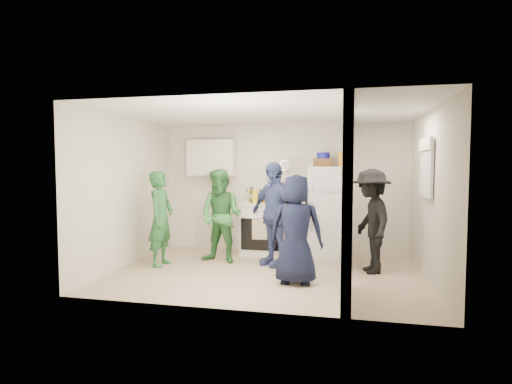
{
  "coord_description": "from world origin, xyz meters",
  "views": [
    {
      "loc": [
        1.14,
        -6.1,
        1.67
      ],
      "look_at": [
        -0.26,
        0.4,
        1.25
      ],
      "focal_mm": 28.0,
      "sensor_mm": 36.0,
      "label": 1
    }
  ],
  "objects_px": {
    "wicker_basket": "(323,163)",
    "yellow_cup_stack_top": "(341,160)",
    "blue_bowl": "(323,156)",
    "person_green_left": "(161,219)",
    "fridge": "(328,212)",
    "person_nook": "(371,221)",
    "person_navy": "(296,229)",
    "person_green_center": "(221,216)",
    "person_denim": "(274,214)",
    "stove": "(264,228)"
  },
  "relations": [
    {
      "from": "blue_bowl",
      "to": "person_denim",
      "type": "height_order",
      "value": "blue_bowl"
    },
    {
      "from": "blue_bowl",
      "to": "person_green_center",
      "type": "distance_m",
      "value": 2.19
    },
    {
      "from": "blue_bowl",
      "to": "person_green_center",
      "type": "bearing_deg",
      "value": -152.88
    },
    {
      "from": "person_nook",
      "to": "person_green_left",
      "type": "bearing_deg",
      "value": -98.71
    },
    {
      "from": "yellow_cup_stack_top",
      "to": "person_navy",
      "type": "xyz_separation_m",
      "value": [
        -0.61,
        -1.73,
        -1.02
      ]
    },
    {
      "from": "person_denim",
      "to": "person_green_center",
      "type": "bearing_deg",
      "value": -143.62
    },
    {
      "from": "person_green_center",
      "to": "person_green_left",
      "type": "bearing_deg",
      "value": -142.84
    },
    {
      "from": "wicker_basket",
      "to": "yellow_cup_stack_top",
      "type": "xyz_separation_m",
      "value": [
        0.32,
        -0.15,
        0.05
      ]
    },
    {
      "from": "person_denim",
      "to": "person_nook",
      "type": "height_order",
      "value": "person_denim"
    },
    {
      "from": "stove",
      "to": "person_navy",
      "type": "relative_size",
      "value": 0.63
    },
    {
      "from": "wicker_basket",
      "to": "person_nook",
      "type": "relative_size",
      "value": 0.21
    },
    {
      "from": "fridge",
      "to": "person_green_center",
      "type": "bearing_deg",
      "value": -155.49
    },
    {
      "from": "blue_bowl",
      "to": "person_green_left",
      "type": "xyz_separation_m",
      "value": [
        -2.63,
        -1.3,
        -1.08
      ]
    },
    {
      "from": "wicker_basket",
      "to": "person_navy",
      "type": "relative_size",
      "value": 0.22
    },
    {
      "from": "person_navy",
      "to": "person_denim",
      "type": "bearing_deg",
      "value": -64.51
    },
    {
      "from": "fridge",
      "to": "person_navy",
      "type": "distance_m",
      "value": 1.87
    },
    {
      "from": "person_green_left",
      "to": "person_navy",
      "type": "height_order",
      "value": "person_green_left"
    },
    {
      "from": "person_denim",
      "to": "person_nook",
      "type": "bearing_deg",
      "value": 32.43
    },
    {
      "from": "person_green_center",
      "to": "person_denim",
      "type": "height_order",
      "value": "person_denim"
    },
    {
      "from": "person_denim",
      "to": "person_nook",
      "type": "relative_size",
      "value": 1.07
    },
    {
      "from": "person_green_left",
      "to": "person_green_center",
      "type": "bearing_deg",
      "value": -64.46
    },
    {
      "from": "stove",
      "to": "person_green_left",
      "type": "distance_m",
      "value": 2.01
    },
    {
      "from": "fridge",
      "to": "person_nook",
      "type": "distance_m",
      "value": 1.2
    },
    {
      "from": "person_navy",
      "to": "person_nook",
      "type": "distance_m",
      "value": 1.39
    },
    {
      "from": "fridge",
      "to": "person_green_center",
      "type": "height_order",
      "value": "fridge"
    },
    {
      "from": "stove",
      "to": "person_green_center",
      "type": "height_order",
      "value": "person_green_center"
    },
    {
      "from": "stove",
      "to": "yellow_cup_stack_top",
      "type": "height_order",
      "value": "yellow_cup_stack_top"
    },
    {
      "from": "blue_bowl",
      "to": "wicker_basket",
      "type": "bearing_deg",
      "value": 0.0
    },
    {
      "from": "fridge",
      "to": "person_green_center",
      "type": "xyz_separation_m",
      "value": [
        -1.8,
        -0.82,
        -0.02
      ]
    },
    {
      "from": "person_green_center",
      "to": "person_nook",
      "type": "xyz_separation_m",
      "value": [
        2.51,
        -0.14,
        0.01
      ]
    },
    {
      "from": "yellow_cup_stack_top",
      "to": "person_denim",
      "type": "height_order",
      "value": "yellow_cup_stack_top"
    },
    {
      "from": "fridge",
      "to": "person_green_left",
      "type": "distance_m",
      "value": 3.01
    },
    {
      "from": "yellow_cup_stack_top",
      "to": "person_green_left",
      "type": "xyz_separation_m",
      "value": [
        -2.95,
        -1.15,
        -1.0
      ]
    },
    {
      "from": "person_green_left",
      "to": "person_nook",
      "type": "bearing_deg",
      "value": -84.4
    },
    {
      "from": "blue_bowl",
      "to": "person_green_left",
      "type": "distance_m",
      "value": 3.13
    },
    {
      "from": "person_green_left",
      "to": "person_nook",
      "type": "relative_size",
      "value": 0.97
    },
    {
      "from": "fridge",
      "to": "person_green_left",
      "type": "height_order",
      "value": "fridge"
    },
    {
      "from": "wicker_basket",
      "to": "yellow_cup_stack_top",
      "type": "bearing_deg",
      "value": -25.11
    },
    {
      "from": "stove",
      "to": "wicker_basket",
      "type": "height_order",
      "value": "wicker_basket"
    },
    {
      "from": "person_green_center",
      "to": "person_navy",
      "type": "distance_m",
      "value": 1.74
    },
    {
      "from": "fridge",
      "to": "person_denim",
      "type": "xyz_separation_m",
      "value": [
        -0.88,
        -0.84,
        0.04
      ]
    },
    {
      "from": "wicker_basket",
      "to": "person_navy",
      "type": "distance_m",
      "value": 2.13
    },
    {
      "from": "stove",
      "to": "blue_bowl",
      "type": "height_order",
      "value": "blue_bowl"
    },
    {
      "from": "wicker_basket",
      "to": "yellow_cup_stack_top",
      "type": "distance_m",
      "value": 0.36
    },
    {
      "from": "stove",
      "to": "person_green_left",
      "type": "height_order",
      "value": "person_green_left"
    },
    {
      "from": "person_green_left",
      "to": "person_navy",
      "type": "relative_size",
      "value": 1.02
    },
    {
      "from": "fridge",
      "to": "person_nook",
      "type": "height_order",
      "value": "fridge"
    },
    {
      "from": "blue_bowl",
      "to": "person_nook",
      "type": "relative_size",
      "value": 0.15
    },
    {
      "from": "yellow_cup_stack_top",
      "to": "person_denim",
      "type": "xyz_separation_m",
      "value": [
        -1.1,
        -0.74,
        -0.92
      ]
    },
    {
      "from": "stove",
      "to": "fridge",
      "type": "height_order",
      "value": "fridge"
    }
  ]
}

